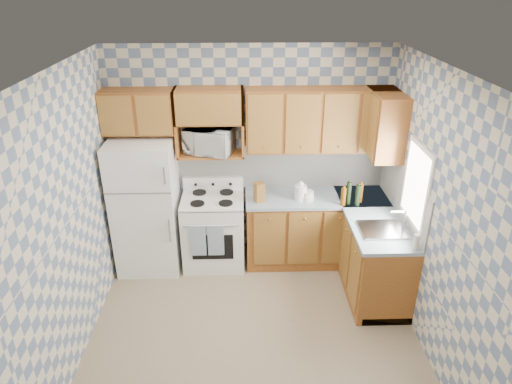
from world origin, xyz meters
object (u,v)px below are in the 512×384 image
stove_body (214,231)px  microwave (209,141)px  refrigerator (147,206)px  electric_kettle (301,192)px

stove_body → microwave: size_ratio=1.64×
refrigerator → stove_body: size_ratio=1.87×
stove_body → electric_kettle: bearing=-3.4°
microwave → electric_kettle: (1.09, -0.24, -0.59)m
microwave → stove_body: bearing=-67.1°
refrigerator → microwave: bearing=14.1°
stove_body → microwave: 1.17m
refrigerator → electric_kettle: (1.88, -0.04, 0.17)m
stove_body → electric_kettle: (1.07, -0.06, 0.56)m
stove_body → electric_kettle: 1.21m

